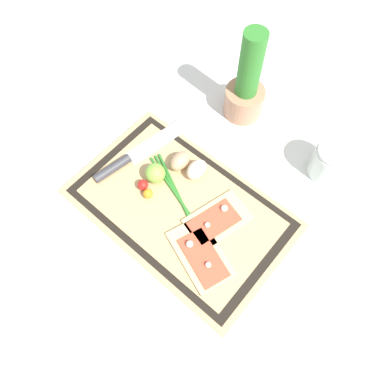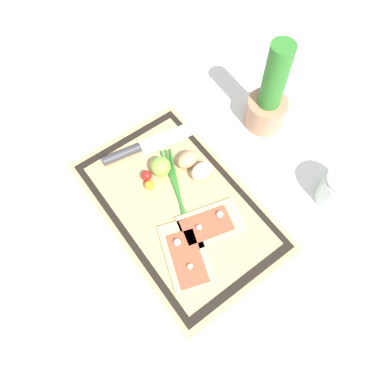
{
  "view_description": "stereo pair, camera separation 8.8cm",
  "coord_description": "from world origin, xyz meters",
  "px_view_note": "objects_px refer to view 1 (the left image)",
  "views": [
    {
      "loc": [
        0.26,
        -0.26,
        0.81
      ],
      "look_at": [
        0.0,
        0.04,
        0.03
      ],
      "focal_mm": 35.0,
      "sensor_mm": 36.0,
      "label": 1
    },
    {
      "loc": [
        0.32,
        -0.2,
        0.81
      ],
      "look_at": [
        0.0,
        0.04,
        0.03
      ],
      "focal_mm": 35.0,
      "sensor_mm": 36.0,
      "label": 2
    }
  ],
  "objects_px": {
    "cherry_tomato_red": "(143,185)",
    "herb_pot": "(246,88)",
    "knife": "(127,159)",
    "pizza_slice_far": "(217,220)",
    "egg_pink": "(197,169)",
    "egg_brown": "(180,161)",
    "sauce_jar": "(330,163)",
    "pizza_slice_near": "(201,255)",
    "lime": "(155,173)",
    "cherry_tomato_yellow": "(148,194)"
  },
  "relations": [
    {
      "from": "cherry_tomato_red",
      "to": "herb_pot",
      "type": "distance_m",
      "value": 0.36
    },
    {
      "from": "knife",
      "to": "herb_pot",
      "type": "distance_m",
      "value": 0.35
    },
    {
      "from": "pizza_slice_far",
      "to": "egg_pink",
      "type": "relative_size",
      "value": 2.8
    },
    {
      "from": "egg_brown",
      "to": "sauce_jar",
      "type": "xyz_separation_m",
      "value": [
        0.28,
        0.23,
        0.0
      ]
    },
    {
      "from": "egg_brown",
      "to": "cherry_tomato_red",
      "type": "bearing_deg",
      "value": -104.05
    },
    {
      "from": "knife",
      "to": "pizza_slice_near",
      "type": "bearing_deg",
      "value": -12.95
    },
    {
      "from": "egg_pink",
      "to": "sauce_jar",
      "type": "xyz_separation_m",
      "value": [
        0.24,
        0.22,
        0.0
      ]
    },
    {
      "from": "pizza_slice_near",
      "to": "herb_pot",
      "type": "bearing_deg",
      "value": 114.74
    },
    {
      "from": "egg_pink",
      "to": "herb_pot",
      "type": "distance_m",
      "value": 0.25
    },
    {
      "from": "herb_pot",
      "to": "cherry_tomato_red",
      "type": "bearing_deg",
      "value": -95.48
    },
    {
      "from": "egg_brown",
      "to": "lime",
      "type": "relative_size",
      "value": 1.18
    },
    {
      "from": "pizza_slice_far",
      "to": "sauce_jar",
      "type": "distance_m",
      "value": 0.31
    },
    {
      "from": "sauce_jar",
      "to": "lime",
      "type": "bearing_deg",
      "value": -135.44
    },
    {
      "from": "lime",
      "to": "cherry_tomato_red",
      "type": "xyz_separation_m",
      "value": [
        -0.01,
        -0.04,
        -0.01
      ]
    },
    {
      "from": "egg_brown",
      "to": "knife",
      "type": "bearing_deg",
      "value": -144.64
    },
    {
      "from": "pizza_slice_far",
      "to": "egg_pink",
      "type": "bearing_deg",
      "value": 150.93
    },
    {
      "from": "pizza_slice_near",
      "to": "sauce_jar",
      "type": "distance_m",
      "value": 0.39
    },
    {
      "from": "lime",
      "to": "cherry_tomato_yellow",
      "type": "height_order",
      "value": "lime"
    },
    {
      "from": "pizza_slice_near",
      "to": "sauce_jar",
      "type": "bearing_deg",
      "value": 76.04
    },
    {
      "from": "egg_brown",
      "to": "egg_pink",
      "type": "distance_m",
      "value": 0.05
    },
    {
      "from": "cherry_tomato_red",
      "to": "egg_pink",
      "type": "bearing_deg",
      "value": 57.16
    },
    {
      "from": "herb_pot",
      "to": "cherry_tomato_yellow",
      "type": "bearing_deg",
      "value": -91.43
    },
    {
      "from": "egg_brown",
      "to": "egg_pink",
      "type": "bearing_deg",
      "value": 9.8
    },
    {
      "from": "pizza_slice_far",
      "to": "knife",
      "type": "xyz_separation_m",
      "value": [
        -0.27,
        -0.02,
        0.0
      ]
    },
    {
      "from": "herb_pot",
      "to": "pizza_slice_far",
      "type": "bearing_deg",
      "value": -62.9
    },
    {
      "from": "pizza_slice_near",
      "to": "egg_brown",
      "type": "relative_size",
      "value": 3.11
    },
    {
      "from": "cherry_tomato_yellow",
      "to": "sauce_jar",
      "type": "relative_size",
      "value": 0.25
    },
    {
      "from": "lime",
      "to": "herb_pot",
      "type": "height_order",
      "value": "herb_pot"
    },
    {
      "from": "sauce_jar",
      "to": "pizza_slice_far",
      "type": "bearing_deg",
      "value": -112.31
    },
    {
      "from": "pizza_slice_near",
      "to": "cherry_tomato_yellow",
      "type": "relative_size",
      "value": 7.79
    },
    {
      "from": "egg_pink",
      "to": "sauce_jar",
      "type": "bearing_deg",
      "value": 43.47
    },
    {
      "from": "sauce_jar",
      "to": "cherry_tomato_red",
      "type": "bearing_deg",
      "value": -132.53
    },
    {
      "from": "lime",
      "to": "egg_pink",
      "type": "bearing_deg",
      "value": 48.1
    },
    {
      "from": "pizza_slice_near",
      "to": "egg_pink",
      "type": "distance_m",
      "value": 0.21
    },
    {
      "from": "egg_brown",
      "to": "cherry_tomato_yellow",
      "type": "bearing_deg",
      "value": -90.71
    },
    {
      "from": "cherry_tomato_red",
      "to": "cherry_tomato_yellow",
      "type": "xyz_separation_m",
      "value": [
        0.02,
        -0.01,
        -0.0
      ]
    },
    {
      "from": "cherry_tomato_red",
      "to": "egg_brown",
      "type": "bearing_deg",
      "value": 75.95
    },
    {
      "from": "herb_pot",
      "to": "sauce_jar",
      "type": "bearing_deg",
      "value": -3.49
    },
    {
      "from": "herb_pot",
      "to": "egg_pink",
      "type": "bearing_deg",
      "value": -80.77
    },
    {
      "from": "pizza_slice_near",
      "to": "herb_pot",
      "type": "xyz_separation_m",
      "value": [
        -0.18,
        0.39,
        0.07
      ]
    },
    {
      "from": "egg_pink",
      "to": "cherry_tomato_red",
      "type": "distance_m",
      "value": 0.13
    },
    {
      "from": "pizza_slice_near",
      "to": "knife",
      "type": "distance_m",
      "value": 0.3
    },
    {
      "from": "lime",
      "to": "cherry_tomato_red",
      "type": "bearing_deg",
      "value": -98.93
    },
    {
      "from": "cherry_tomato_yellow",
      "to": "sauce_jar",
      "type": "xyz_separation_m",
      "value": [
        0.28,
        0.34,
        0.01
      ]
    },
    {
      "from": "pizza_slice_far",
      "to": "egg_pink",
      "type": "distance_m",
      "value": 0.13
    },
    {
      "from": "knife",
      "to": "herb_pot",
      "type": "height_order",
      "value": "herb_pot"
    },
    {
      "from": "lime",
      "to": "cherry_tomato_yellow",
      "type": "relative_size",
      "value": 2.12
    },
    {
      "from": "pizza_slice_near",
      "to": "egg_pink",
      "type": "relative_size",
      "value": 3.11
    },
    {
      "from": "herb_pot",
      "to": "sauce_jar",
      "type": "relative_size",
      "value": 2.78
    },
    {
      "from": "herb_pot",
      "to": "egg_brown",
      "type": "bearing_deg",
      "value": -91.76
    }
  ]
}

